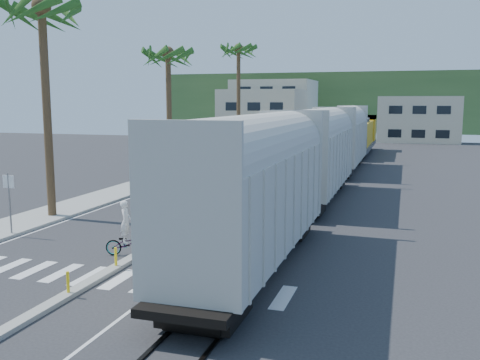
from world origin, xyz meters
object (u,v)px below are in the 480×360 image
(street_sign, at_px, (9,195))
(cyclist, at_px, (128,238))
(car_second, at_px, (184,188))
(car_lead, at_px, (164,196))

(street_sign, distance_m, cyclist, 7.04)
(car_second, xyz_separation_m, cyclist, (2.85, -12.55, -0.03))
(car_lead, height_order, cyclist, cyclist)
(car_lead, xyz_separation_m, car_second, (-0.10, 3.28, -0.03))
(street_sign, height_order, car_second, street_sign)
(street_sign, xyz_separation_m, car_second, (3.98, 11.35, -1.23))
(car_lead, xyz_separation_m, cyclist, (2.74, -9.27, -0.06))
(street_sign, height_order, car_lead, street_sign)
(car_lead, bearing_deg, car_second, 94.98)
(street_sign, bearing_deg, car_second, 70.69)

